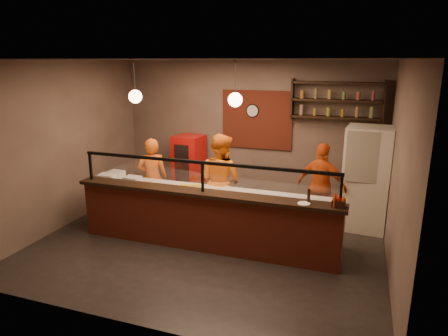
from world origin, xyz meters
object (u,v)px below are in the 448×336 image
at_px(cook_right, 322,186).
at_px(fridge, 366,179).
at_px(cook_mid, 221,180).
at_px(pepper_mill, 309,196).
at_px(cook_left, 153,178).
at_px(wall_clock, 253,111).
at_px(red_cooler, 189,167).
at_px(condiment_caddy, 339,203).
at_px(pizza_dough, 186,189).

height_order(cook_right, fridge, fridge).
xyz_separation_m(cook_mid, pepper_mill, (1.82, -1.09, 0.24)).
xyz_separation_m(cook_left, cook_mid, (1.49, 0.03, 0.09)).
distance_m(wall_clock, red_cooler, 2.00).
distance_m(cook_mid, cook_right, 1.95).
distance_m(cook_mid, condiment_caddy, 2.55).
xyz_separation_m(wall_clock, red_cooler, (-1.44, -0.31, -1.35)).
bearing_deg(red_cooler, cook_right, -7.91).
bearing_deg(cook_mid, wall_clock, -73.97).
distance_m(cook_left, fridge, 4.25).
distance_m(cook_mid, fridge, 2.79).
height_order(condiment_caddy, pepper_mill, pepper_mill).
bearing_deg(condiment_caddy, cook_right, 103.55).
relative_size(cook_right, pepper_mill, 7.78).
bearing_deg(wall_clock, pizza_dough, -105.02).
bearing_deg(wall_clock, cook_right, -32.88).
xyz_separation_m(cook_right, condiment_caddy, (0.40, -1.68, 0.27)).
distance_m(cook_mid, pepper_mill, 2.14).
relative_size(cook_left, condiment_caddy, 8.48).
bearing_deg(pizza_dough, cook_left, 148.42).
relative_size(cook_mid, pepper_mill, 8.56).
distance_m(cook_mid, red_cooler, 1.84).
distance_m(wall_clock, condiment_caddy, 3.62).
relative_size(wall_clock, condiment_caddy, 1.52).
bearing_deg(cook_left, condiment_caddy, 139.18).
xyz_separation_m(cook_left, fridge, (4.16, 0.82, 0.16)).
bearing_deg(pepper_mill, wall_clock, 121.08).
bearing_deg(cook_mid, pizza_dough, 78.82).
distance_m(wall_clock, fridge, 2.86).
relative_size(cook_mid, pizza_dough, 3.38).
height_order(red_cooler, condiment_caddy, red_cooler).
bearing_deg(cook_right, condiment_caddy, 121.68).
distance_m(cook_left, cook_mid, 1.49).
height_order(wall_clock, pepper_mill, wall_clock).
bearing_deg(cook_right, cook_left, 27.82).
distance_m(cook_left, condiment_caddy, 3.93).
xyz_separation_m(fridge, red_cooler, (-3.94, 0.54, -0.25)).
xyz_separation_m(red_cooler, pizza_dough, (0.82, -2.00, 0.15)).
relative_size(pizza_dough, pepper_mill, 2.54).
distance_m(wall_clock, cook_left, 2.67).
xyz_separation_m(cook_left, red_cooler, (0.22, 1.36, -0.09)).
relative_size(cook_mid, fridge, 0.92).
bearing_deg(fridge, wall_clock, 165.88).
bearing_deg(pizza_dough, pepper_mill, -10.46).
relative_size(cook_right, pizza_dough, 3.07).
relative_size(cook_left, cook_right, 1.00).
relative_size(wall_clock, cook_right, 0.18).
bearing_deg(cook_right, pepper_mill, 106.36).
bearing_deg(condiment_caddy, fridge, 78.25).
bearing_deg(pizza_dough, condiment_caddy, -9.70).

